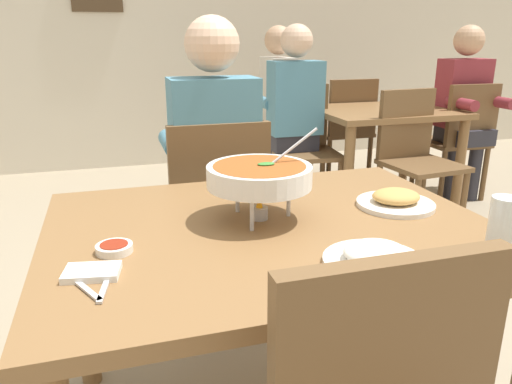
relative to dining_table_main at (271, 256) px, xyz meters
The scene contains 21 objects.
cafe_rear_partition 3.79m from the dining_table_main, 90.00° to the left, with size 10.00×0.10×3.00m, color beige.
dining_table_main is the anchor object (origin of this frame).
chair_diner_main 0.77m from the dining_table_main, 90.00° to the left, with size 0.44×0.44×0.90m.
diner_main 0.80m from the dining_table_main, 90.00° to the left, with size 0.40×0.45×1.31m.
curry_bowl 0.24m from the dining_table_main, 111.14° to the left, with size 0.33×0.30×0.26m.
rice_plate 0.37m from the dining_table_main, 64.93° to the right, with size 0.24×0.24×0.06m.
appetizer_plate 0.44m from the dining_table_main, ahead, with size 0.24×0.24×0.06m.
sauce_dish 0.45m from the dining_table_main, behind, with size 0.09×0.09×0.02m.
napkin_folded 0.52m from the dining_table_main, 159.43° to the right, with size 0.12×0.08×0.02m, color white.
fork_utensil 0.56m from the dining_table_main, 155.28° to the right, with size 0.01×0.17×0.01m, color silver.
spoon_utensil 0.52m from the dining_table_main, 152.91° to the right, with size 0.01×0.17×0.01m, color silver.
drink_glass 0.61m from the dining_table_main, 31.42° to the right, with size 0.07×0.07×0.13m.
dining_table_far 2.46m from the dining_table_main, 51.92° to the left, with size 1.00×0.80×0.72m.
chair_bg_left 2.68m from the dining_table_main, 69.54° to the left, with size 0.46×0.46×0.90m.
chair_bg_middle 2.83m from the dining_table_main, 40.83° to the left, with size 0.45×0.45×0.90m.
chair_bg_right 2.19m from the dining_table_main, 65.52° to the left, with size 0.48×0.48×0.90m.
chair_bg_corner 2.10m from the dining_table_main, 44.86° to the left, with size 0.48×0.48×0.90m.
chair_bg_window 2.89m from the dining_table_main, 58.91° to the left, with size 0.44×0.44×0.90m.
patron_bg_left 2.70m from the dining_table_main, 69.66° to the left, with size 0.45×0.40×1.31m.
patron_bg_middle 2.86m from the dining_table_main, 40.92° to the left, with size 0.40×0.45×1.31m.
patron_bg_right 2.18m from the dining_table_main, 67.50° to the left, with size 0.40×0.45×1.31m.
Camera 1 is at (-0.41, -1.22, 1.23)m, focal length 34.23 mm.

